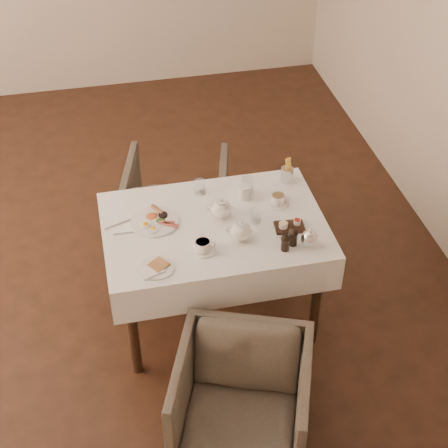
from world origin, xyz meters
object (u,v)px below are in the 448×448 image
breakfast_plate (155,221)px  teapot_centre (221,208)px  armchair_far (177,204)px  armchair_near (242,401)px  table (214,239)px

breakfast_plate → teapot_centre: teapot_centre is taller
armchair_far → armchair_near: bearing=106.4°
table → armchair_far: table is taller
breakfast_plate → teapot_centre: size_ratio=1.71×
table → armchair_far: (-0.11, 0.79, -0.32)m
armchair_near → teapot_centre: bearing=104.7°
table → teapot_centre: bearing=47.3°
armchair_near → armchair_far: bearing=112.6°
table → breakfast_plate: size_ratio=4.55×
armchair_far → teapot_centre: size_ratio=4.32×
table → teapot_centre: 0.20m
teapot_centre → breakfast_plate: bearing=-169.7°
breakfast_plate → armchair_far: bearing=67.9°
table → teapot_centre: size_ratio=7.80×
table → teapot_centre: (0.05, 0.06, 0.18)m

